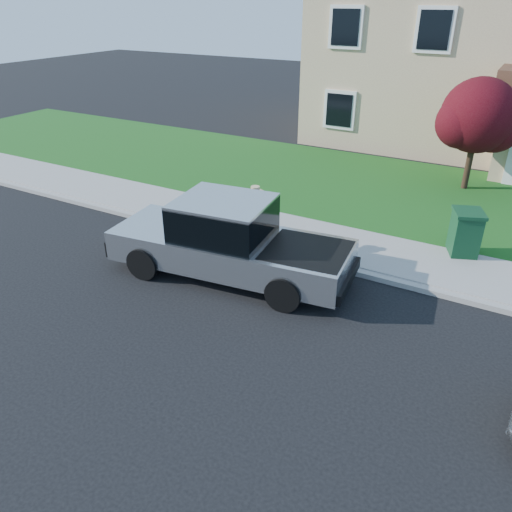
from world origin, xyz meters
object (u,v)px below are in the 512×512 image
Objects in this scene: woman at (255,222)px; trash_bin at (465,232)px; ornamental_tree at (479,119)px; pickup_truck at (229,241)px.

woman is 1.60× the size of trash_bin.
woman is 8.25m from ornamental_tree.
pickup_truck is 5.60m from trash_bin.
pickup_truck is at bearing 82.98° from woman.
trash_bin is at bearing -162.22° from woman.
woman is 0.50× the size of ornamental_tree.
ornamental_tree is (3.76, 8.41, 1.47)m from pickup_truck.
ornamental_tree reaches higher than trash_bin.
pickup_truck is at bearing -163.67° from trash_bin.
pickup_truck is 3.27× the size of woman.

